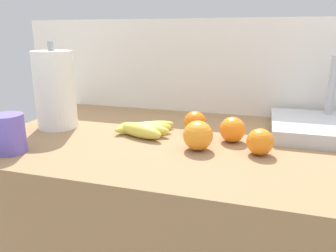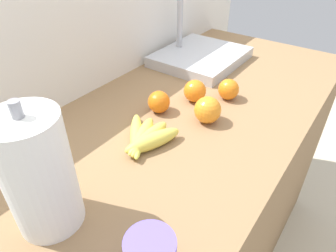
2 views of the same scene
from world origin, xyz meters
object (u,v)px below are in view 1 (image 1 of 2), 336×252
(orange_back_right, at_px, (260,142))
(paper_towel_roll, at_px, (55,90))
(orange_front, at_px, (195,122))
(banana_bunch, at_px, (143,129))
(mug, at_px, (8,134))
(orange_center, at_px, (233,130))
(orange_far_right, at_px, (198,136))
(sink_basin, at_px, (333,128))

(orange_back_right, bearing_deg, paper_towel_roll, 174.02)
(orange_back_right, xyz_separation_m, orange_front, (-0.20, 0.14, 0.00))
(banana_bunch, xyz_separation_m, orange_front, (0.15, 0.07, 0.02))
(paper_towel_roll, distance_m, mug, 0.26)
(banana_bunch, distance_m, orange_center, 0.28)
(orange_far_right, xyz_separation_m, paper_towel_roll, (-0.50, 0.08, 0.09))
(orange_center, xyz_separation_m, mug, (-0.56, -0.26, 0.01))
(orange_far_right, distance_m, sink_basin, 0.45)
(banana_bunch, relative_size, orange_far_right, 2.27)
(paper_towel_roll, height_order, mug, paper_towel_roll)
(orange_front, bearing_deg, orange_center, -23.98)
(orange_back_right, bearing_deg, orange_far_right, -175.96)
(mug, bearing_deg, paper_towel_roll, 95.18)
(orange_back_right, height_order, mug, mug)
(orange_front, xyz_separation_m, paper_towel_roll, (-0.46, -0.07, 0.09))
(sink_basin, bearing_deg, orange_far_right, -146.48)
(orange_center, xyz_separation_m, paper_towel_roll, (-0.58, -0.01, 0.09))
(orange_back_right, distance_m, orange_front, 0.25)
(orange_back_right, bearing_deg, banana_bunch, 168.82)
(orange_back_right, xyz_separation_m, sink_basin, (0.21, 0.24, -0.01))
(banana_bunch, distance_m, orange_back_right, 0.36)
(orange_front, bearing_deg, sink_basin, 13.22)
(orange_center, relative_size, sink_basin, 0.20)
(orange_back_right, relative_size, orange_center, 0.94)
(orange_back_right, relative_size, mug, 0.68)
(banana_bunch, xyz_separation_m, paper_towel_roll, (-0.30, -0.00, 0.11))
(banana_bunch, relative_size, paper_towel_roll, 0.65)
(sink_basin, relative_size, mug, 3.53)
(paper_towel_roll, height_order, sink_basin, paper_towel_roll)
(orange_far_right, bearing_deg, orange_back_right, 4.04)
(orange_center, bearing_deg, orange_far_right, -131.76)
(orange_center, bearing_deg, banana_bunch, -177.16)
(orange_front, bearing_deg, banana_bunch, -155.31)
(banana_bunch, relative_size, mug, 1.78)
(sink_basin, bearing_deg, orange_front, -166.78)
(banana_bunch, height_order, orange_front, orange_front)
(orange_far_right, height_order, mug, mug)
(mug, bearing_deg, orange_center, 24.73)
(orange_center, bearing_deg, paper_towel_roll, -178.56)
(banana_bunch, relative_size, orange_front, 2.63)
(orange_back_right, height_order, orange_center, orange_center)
(orange_front, height_order, orange_far_right, orange_far_right)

